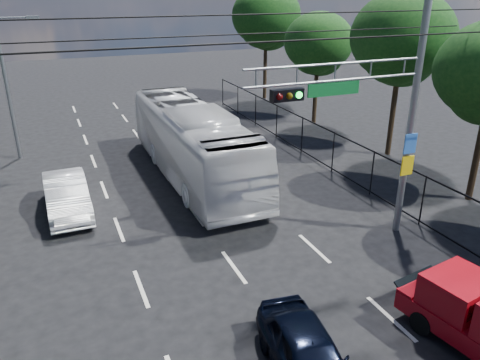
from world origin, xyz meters
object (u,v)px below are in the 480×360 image
navy_hatchback (308,356)px  white_bus (193,142)px  signal_mast (386,92)px  white_van (67,195)px

navy_hatchback → white_bus: white_bus is taller
signal_mast → white_van: signal_mast is taller
signal_mast → white_van: (-9.88, 6.25, -4.50)m
navy_hatchback → white_bus: (1.39, 12.99, 1.03)m
white_bus → white_van: (-5.79, -1.80, -0.95)m
white_bus → navy_hatchback: bearing=-96.5°
signal_mast → white_van: size_ratio=2.12×
navy_hatchback → white_van: bearing=119.1°
signal_mast → navy_hatchback: bearing=-138.0°
signal_mast → white_bus: 9.71m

